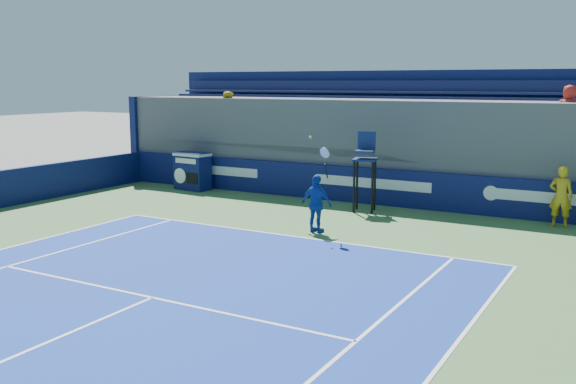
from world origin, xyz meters
The scene contains 6 objects.
ball_person centered at (5.78, 16.51, 0.87)m, with size 0.62×0.41×1.71m, color gold.
back_hoarding centered at (0.00, 17.10, 0.60)m, with size 20.40×0.21×1.20m.
match_clock centered at (-6.92, 16.48, 0.74)m, with size 1.38×0.83×1.40m.
umpire_chair centered at (0.23, 15.88, 1.53)m, with size 0.85×0.85×2.48m.
tennis_player centered at (0.24, 12.62, 0.79)m, with size 0.95×0.52×2.57m.
stadium_seating centered at (0.00, 19.15, 1.84)m, with size 21.00×4.05×4.40m.
Camera 1 is at (7.84, -2.25, 3.97)m, focal length 40.00 mm.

